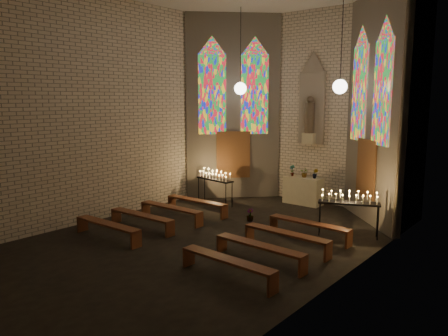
% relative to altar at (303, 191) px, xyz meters
% --- Properties ---
extents(floor, '(12.00, 12.00, 0.00)m').
position_rel_altar_xyz_m(floor, '(0.00, -5.45, -0.50)').
color(floor, black).
rests_on(floor, ground).
extents(room, '(8.22, 12.43, 7.00)m').
position_rel_altar_xyz_m(room, '(-0.00, -2.08, 3.22)').
color(room, beige).
rests_on(room, ground).
extents(altar, '(1.40, 0.60, 1.00)m').
position_rel_altar_xyz_m(altar, '(0.00, 0.00, 0.00)').
color(altar, beige).
rests_on(altar, ground).
extents(flower_vase_left, '(0.23, 0.16, 0.42)m').
position_rel_altar_xyz_m(flower_vase_left, '(-0.46, -0.03, 0.71)').
color(flower_vase_left, '#4C723F').
rests_on(flower_vase_left, altar).
extents(flower_vase_center, '(0.35, 0.32, 0.35)m').
position_rel_altar_xyz_m(flower_vase_center, '(0.06, -0.02, 0.68)').
color(flower_vase_center, '#4C723F').
rests_on(flower_vase_center, altar).
extents(flower_vase_right, '(0.23, 0.21, 0.36)m').
position_rel_altar_xyz_m(flower_vase_right, '(0.44, 0.06, 0.68)').
color(flower_vase_right, '#4C723F').
rests_on(flower_vase_right, altar).
extents(aisle_flower_pot, '(0.26, 0.26, 0.40)m').
position_rel_altar_xyz_m(aisle_flower_pot, '(-0.14, -3.11, -0.30)').
color(aisle_flower_pot, '#4C723F').
rests_on(aisle_flower_pot, ground).
extents(votive_stand_left, '(1.65, 0.60, 1.19)m').
position_rel_altar_xyz_m(votive_stand_left, '(-2.47, -2.11, 0.52)').
color(votive_stand_left, black).
rests_on(votive_stand_left, ground).
extents(votive_stand_right, '(1.68, 1.05, 1.23)m').
position_rel_altar_xyz_m(votive_stand_right, '(2.88, -2.60, 0.55)').
color(votive_stand_right, black).
rests_on(votive_stand_right, ground).
extents(pew_left_0, '(2.43, 0.40, 0.46)m').
position_rel_altar_xyz_m(pew_left_0, '(-2.12, -3.45, -0.12)').
color(pew_left_0, '#5A2D19').
rests_on(pew_left_0, ground).
extents(pew_right_0, '(2.43, 0.40, 0.46)m').
position_rel_altar_xyz_m(pew_right_0, '(2.12, -3.45, -0.12)').
color(pew_right_0, '#5A2D19').
rests_on(pew_right_0, ground).
extents(pew_left_1, '(2.43, 0.40, 0.46)m').
position_rel_altar_xyz_m(pew_left_1, '(-2.12, -4.65, -0.12)').
color(pew_left_1, '#5A2D19').
rests_on(pew_left_1, ground).
extents(pew_right_1, '(2.43, 0.40, 0.46)m').
position_rel_altar_xyz_m(pew_right_1, '(2.12, -4.65, -0.12)').
color(pew_right_1, '#5A2D19').
rests_on(pew_right_1, ground).
extents(pew_left_2, '(2.43, 0.40, 0.46)m').
position_rel_altar_xyz_m(pew_left_2, '(-2.12, -5.85, -0.12)').
color(pew_left_2, '#5A2D19').
rests_on(pew_left_2, ground).
extents(pew_right_2, '(2.43, 0.40, 0.46)m').
position_rel_altar_xyz_m(pew_right_2, '(2.12, -5.85, -0.12)').
color(pew_right_2, '#5A2D19').
rests_on(pew_right_2, ground).
extents(pew_left_3, '(2.43, 0.40, 0.46)m').
position_rel_altar_xyz_m(pew_left_3, '(-2.12, -7.05, -0.12)').
color(pew_left_3, '#5A2D19').
rests_on(pew_left_3, ground).
extents(pew_right_3, '(2.43, 0.40, 0.46)m').
position_rel_altar_xyz_m(pew_right_3, '(2.12, -7.05, -0.12)').
color(pew_right_3, '#5A2D19').
rests_on(pew_right_3, ground).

